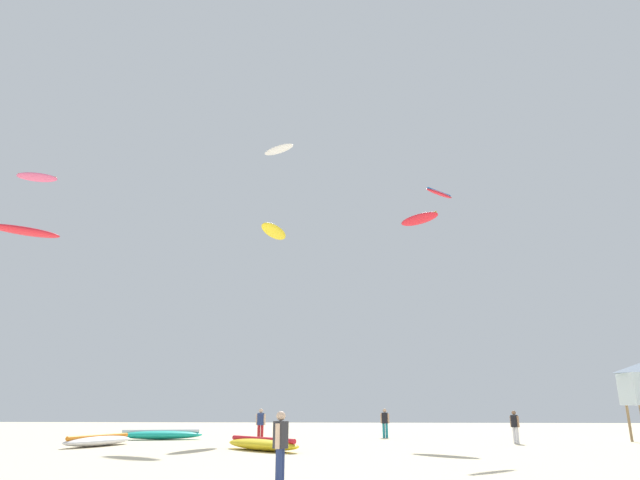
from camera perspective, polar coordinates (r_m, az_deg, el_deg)
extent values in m
cylinder|color=navy|center=(14.36, -4.06, -22.50)|extent=(0.16, 0.16, 0.84)
cylinder|color=navy|center=(14.18, -4.33, -22.56)|extent=(0.16, 0.16, 0.84)
cylinder|color=#2D2D33|center=(14.22, -4.13, -19.58)|extent=(0.39, 0.39, 0.63)
cylinder|color=beige|center=(14.44, -3.81, -19.64)|extent=(0.11, 0.11, 0.58)
cylinder|color=beige|center=(14.01, -4.46, -19.71)|extent=(0.11, 0.11, 0.58)
sphere|color=beige|center=(14.21, -4.09, -17.83)|extent=(0.23, 0.23, 0.23)
cylinder|color=teal|center=(35.94, 6.67, -19.13)|extent=(0.16, 0.16, 0.85)
cylinder|color=teal|center=(35.88, 6.97, -19.12)|extent=(0.16, 0.16, 0.85)
cylinder|color=black|center=(35.89, 6.78, -17.94)|extent=(0.39, 0.39, 0.63)
cylinder|color=tan|center=(35.97, 6.42, -17.99)|extent=(0.11, 0.11, 0.58)
cylinder|color=tan|center=(35.82, 7.14, -17.97)|extent=(0.11, 0.11, 0.58)
sphere|color=tan|center=(35.89, 6.75, -17.25)|extent=(0.23, 0.23, 0.23)
cylinder|color=#B21E23|center=(32.02, -6.07, -19.41)|extent=(0.16, 0.16, 0.85)
cylinder|color=#B21E23|center=(32.10, -6.41, -19.39)|extent=(0.16, 0.16, 0.85)
cylinder|color=navy|center=(32.03, -6.20, -18.07)|extent=(0.39, 0.39, 0.64)
cylinder|color=beige|center=(31.95, -5.80, -18.13)|extent=(0.11, 0.11, 0.59)
cylinder|color=beige|center=(32.12, -6.60, -18.10)|extent=(0.11, 0.11, 0.59)
sphere|color=beige|center=(32.03, -6.17, -17.28)|extent=(0.23, 0.23, 0.23)
cylinder|color=silver|center=(31.78, 19.61, -18.63)|extent=(0.15, 0.15, 0.81)
cylinder|color=silver|center=(31.67, 19.89, -18.62)|extent=(0.15, 0.15, 0.81)
cylinder|color=black|center=(31.70, 19.62, -17.35)|extent=(0.37, 0.37, 0.61)
cylinder|color=#936B4C|center=(31.84, 19.30, -17.42)|extent=(0.11, 0.11, 0.56)
cylinder|color=#936B4C|center=(31.57, 19.95, -17.37)|extent=(0.11, 0.11, 0.56)
sphere|color=#936B4C|center=(31.70, 19.54, -16.60)|extent=(0.22, 0.22, 0.22)
ellipsoid|color=yellow|center=(25.39, -6.04, -20.44)|extent=(4.29, 4.12, 0.50)
cylinder|color=red|center=(25.38, -6.03, -19.97)|extent=(3.26, 3.06, 0.20)
ellipsoid|color=#19B29E|center=(34.89, -16.26, -18.93)|extent=(4.91, 2.39, 0.53)
cylinder|color=white|center=(34.88, -16.23, -18.59)|extent=(4.28, 1.20, 0.21)
ellipsoid|color=white|center=(30.10, -22.11, -18.83)|extent=(2.42, 4.60, 0.45)
cylinder|color=orange|center=(30.09, -22.07, -18.45)|extent=(1.32, 3.97, 0.19)
cylinder|color=#8C704C|center=(35.91, 29.55, -16.30)|extent=(0.14, 0.14, 1.90)
ellipsoid|color=red|center=(38.34, 10.30, 2.16)|extent=(2.87, 2.79, 0.70)
cylinder|color=yellow|center=(38.38, 10.29, 2.35)|extent=(2.16, 2.07, 0.14)
ellipsoid|color=#E5598C|center=(45.91, -27.40, 5.83)|extent=(2.91, 1.67, 0.66)
cylinder|color=orange|center=(45.96, -27.38, 5.97)|extent=(2.48, 0.95, 0.12)
ellipsoid|color=yellow|center=(40.05, -4.82, 0.89)|extent=(2.08, 3.99, 0.78)
ellipsoid|color=red|center=(40.21, -28.39, 0.82)|extent=(4.03, 3.58, 0.51)
ellipsoid|color=red|center=(32.81, 12.32, 4.76)|extent=(2.06, 1.97, 0.51)
cylinder|color=blue|center=(32.84, 12.31, 4.92)|extent=(1.56, 1.45, 0.10)
ellipsoid|color=white|center=(48.36, -4.33, 9.40)|extent=(3.24, 2.56, 0.55)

